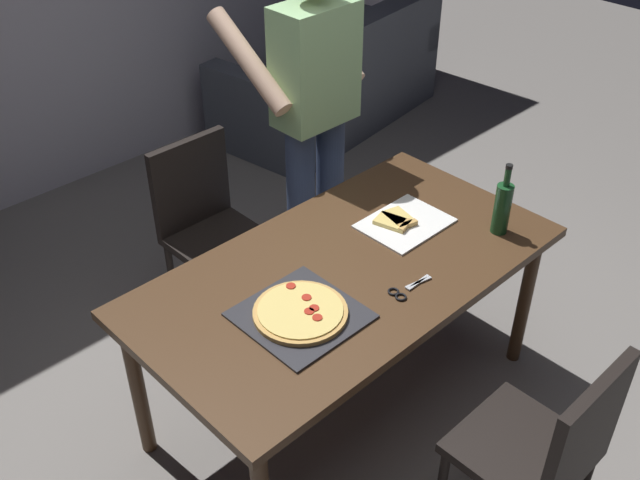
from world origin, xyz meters
The scene contains 10 objects.
ground_plane centered at (0.00, 0.00, 0.00)m, with size 12.00×12.00×0.00m, color gray.
dining_table centered at (0.00, 0.00, 0.68)m, with size 1.71×0.91×0.75m.
chair_near_camera centered at (0.00, -0.94, 0.51)m, with size 0.42×0.42×0.90m.
chair_far_side centered at (0.00, 0.94, 0.51)m, with size 0.42×0.42×0.90m.
couch centered at (1.91, 1.99, 0.30)m, with size 1.80×1.09×0.85m.
person_serving_pizza centered at (0.50, 0.72, 1.00)m, with size 0.55×0.54×1.75m.
pepperoni_pizza_on_tray centered at (-0.33, -0.09, 0.77)m, with size 0.40×0.40×0.04m.
pizza_slices_on_towel centered at (0.37, 0.04, 0.76)m, with size 0.36×0.28×0.03m.
wine_bottle centered at (0.63, -0.27, 0.87)m, with size 0.07×0.07×0.32m.
kitchen_scissors centered at (0.05, -0.25, 0.76)m, with size 0.20×0.09×0.01m.
Camera 1 is at (-1.64, -1.56, 2.50)m, focal length 41.27 mm.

